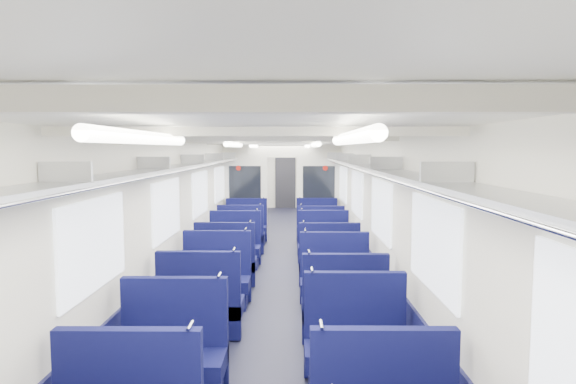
% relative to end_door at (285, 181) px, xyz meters
% --- Properties ---
extents(floor, '(2.80, 18.00, 0.01)m').
position_rel_end_door_xyz_m(floor, '(0.00, -8.94, -1.00)').
color(floor, black).
rests_on(floor, ground).
extents(ceiling, '(2.80, 18.00, 0.01)m').
position_rel_end_door_xyz_m(ceiling, '(0.00, -8.94, 1.35)').
color(ceiling, white).
rests_on(ceiling, wall_left).
extents(wall_left, '(0.02, 18.00, 2.35)m').
position_rel_end_door_xyz_m(wall_left, '(-1.40, -8.94, 0.18)').
color(wall_left, beige).
rests_on(wall_left, floor).
extents(dado_left, '(0.03, 17.90, 0.70)m').
position_rel_end_door_xyz_m(dado_left, '(-1.39, -8.94, -0.65)').
color(dado_left, '#11133B').
rests_on(dado_left, floor).
extents(wall_right, '(0.02, 18.00, 2.35)m').
position_rel_end_door_xyz_m(wall_right, '(1.40, -8.94, 0.18)').
color(wall_right, beige).
rests_on(wall_right, floor).
extents(dado_right, '(0.03, 17.90, 0.70)m').
position_rel_end_door_xyz_m(dado_right, '(1.39, -8.94, -0.65)').
color(dado_right, '#11133B').
rests_on(dado_right, floor).
extents(wall_far, '(2.80, 0.02, 2.35)m').
position_rel_end_door_xyz_m(wall_far, '(0.00, 0.06, 0.18)').
color(wall_far, beige).
rests_on(wall_far, floor).
extents(luggage_rack_left, '(0.36, 17.40, 0.18)m').
position_rel_end_door_xyz_m(luggage_rack_left, '(-1.21, -8.94, 0.97)').
color(luggage_rack_left, '#B2B5BA').
rests_on(luggage_rack_left, wall_left).
extents(luggage_rack_right, '(0.36, 17.40, 0.18)m').
position_rel_end_door_xyz_m(luggage_rack_right, '(1.21, -8.94, 0.97)').
color(luggage_rack_right, '#B2B5BA').
rests_on(luggage_rack_right, wall_right).
extents(windows, '(2.78, 15.60, 0.75)m').
position_rel_end_door_xyz_m(windows, '(0.00, -9.40, 0.42)').
color(windows, white).
rests_on(windows, wall_left).
extents(ceiling_fittings, '(2.70, 16.06, 0.11)m').
position_rel_end_door_xyz_m(ceiling_fittings, '(0.00, -9.20, 1.29)').
color(ceiling_fittings, silver).
rests_on(ceiling_fittings, ceiling).
extents(end_door, '(0.75, 0.06, 2.00)m').
position_rel_end_door_xyz_m(end_door, '(0.00, 0.00, 0.00)').
color(end_door, black).
rests_on(end_door, floor).
extents(bulkhead, '(2.80, 0.10, 2.35)m').
position_rel_end_door_xyz_m(bulkhead, '(-0.00, -6.54, 0.23)').
color(bulkhead, silver).
rests_on(bulkhead, floor).
extents(seat_6, '(0.96, 0.53, 1.08)m').
position_rel_end_door_xyz_m(seat_6, '(-0.83, -13.88, -0.67)').
color(seat_6, '#0E1147').
rests_on(seat_6, floor).
extents(seat_7, '(0.96, 0.53, 1.08)m').
position_rel_end_door_xyz_m(seat_7, '(0.83, -13.68, -0.67)').
color(seat_7, '#0E1147').
rests_on(seat_7, floor).
extents(seat_8, '(0.96, 0.53, 1.08)m').
position_rel_end_door_xyz_m(seat_8, '(-0.83, -12.50, -0.67)').
color(seat_8, '#0E1147').
rests_on(seat_8, floor).
extents(seat_9, '(0.96, 0.53, 1.08)m').
position_rel_end_door_xyz_m(seat_9, '(0.83, -12.62, -0.67)').
color(seat_9, '#0E1147').
rests_on(seat_9, floor).
extents(seat_10, '(0.96, 0.53, 1.08)m').
position_rel_end_door_xyz_m(seat_10, '(-0.83, -11.37, -0.67)').
color(seat_10, '#0E1147').
rests_on(seat_10, floor).
extents(seat_11, '(0.96, 0.53, 1.08)m').
position_rel_end_door_xyz_m(seat_11, '(0.83, -11.48, -0.67)').
color(seat_11, '#0E1147').
rests_on(seat_11, floor).
extents(seat_12, '(0.96, 0.53, 1.08)m').
position_rel_end_door_xyz_m(seat_12, '(-0.83, -10.34, -0.67)').
color(seat_12, '#0E1147').
rests_on(seat_12, floor).
extents(seat_13, '(0.96, 0.53, 1.08)m').
position_rel_end_door_xyz_m(seat_13, '(0.83, -10.36, -0.67)').
color(seat_13, '#0E1147').
rests_on(seat_13, floor).
extents(seat_14, '(0.96, 0.53, 1.08)m').
position_rel_end_door_xyz_m(seat_14, '(-0.83, -9.14, -0.67)').
color(seat_14, '#0E1147').
rests_on(seat_14, floor).
extents(seat_15, '(0.96, 0.53, 1.08)m').
position_rel_end_door_xyz_m(seat_15, '(0.83, -9.06, -0.67)').
color(seat_15, '#0E1147').
rests_on(seat_15, floor).
extents(seat_16, '(0.96, 0.53, 1.08)m').
position_rel_end_door_xyz_m(seat_16, '(-0.83, -7.95, -0.67)').
color(seat_16, '#0E1147').
rests_on(seat_16, floor).
extents(seat_17, '(0.96, 0.53, 1.08)m').
position_rel_end_door_xyz_m(seat_17, '(0.83, -8.10, -0.67)').
color(seat_17, '#0E1147').
rests_on(seat_17, floor).
extents(seat_18, '(0.96, 0.53, 1.08)m').
position_rel_end_door_xyz_m(seat_18, '(-0.83, -6.84, -0.67)').
color(seat_18, '#0E1147').
rests_on(seat_18, floor).
extents(seat_19, '(0.96, 0.53, 1.08)m').
position_rel_end_door_xyz_m(seat_19, '(0.83, -6.78, -0.67)').
color(seat_19, '#0E1147').
rests_on(seat_19, floor).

